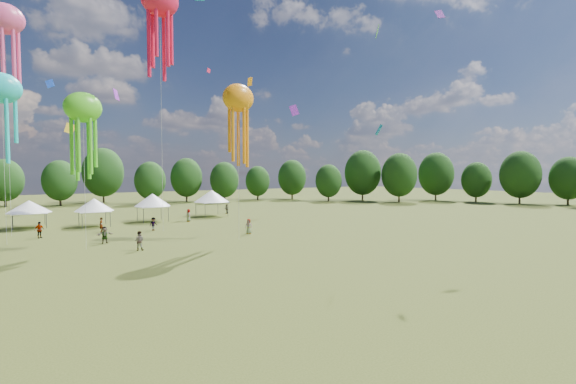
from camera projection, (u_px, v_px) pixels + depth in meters
spectator_near at (139, 241)px, 36.88m from camera, size 1.10×1.01×1.82m
spectators_far at (159, 223)px, 50.56m from camera, size 29.55×23.53×1.85m
festival_tents at (107, 202)px, 56.43m from camera, size 42.57×8.53×4.39m
show_kites at (106, 62)px, 43.42m from camera, size 24.42×19.24×30.09m
treeline at (84, 178)px, 61.45m from camera, size 201.57×95.24×13.43m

